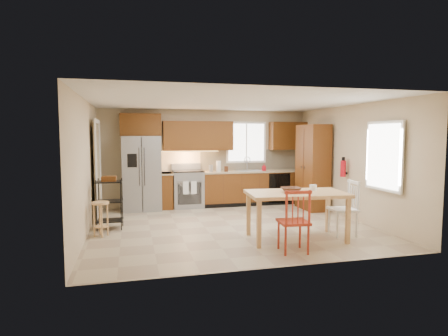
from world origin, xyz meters
The scene contains 33 objects.
floor centered at (0.00, 0.00, 0.00)m, with size 5.50×5.50×0.00m, color tan.
ceiling centered at (0.00, 0.00, 2.50)m, with size 5.50×5.00×0.02m, color silver.
wall_back centered at (0.00, 2.50, 1.25)m, with size 5.50×0.02×2.50m, color #CCB793.
wall_front centered at (0.00, -2.50, 1.25)m, with size 5.50×0.02×2.50m, color #CCB793.
wall_left centered at (-2.75, 0.00, 1.25)m, with size 0.02×5.00×2.50m, color #CCB793.
wall_right centered at (2.75, 0.00, 1.25)m, with size 0.02×5.00×2.50m, color #CCB793.
refrigerator centered at (-1.70, 2.12, 0.91)m, with size 0.92×0.75×1.82m, color gray.
range_stove centered at (-0.55, 2.19, 0.46)m, with size 0.76×0.63×0.92m, color gray.
base_cabinet_narrow centered at (-1.10, 2.20, 0.45)m, with size 0.30×0.60×0.90m, color #613311.
base_cabinet_run centered at (1.29, 2.20, 0.45)m, with size 2.92×0.60×0.90m, color #613311.
dishwasher centered at (1.85, 1.91, 0.45)m, with size 0.60×0.02×0.78m, color black.
backsplash centered at (1.29, 2.48, 1.18)m, with size 2.92×0.03×0.55m, color beige.
upper_over_fridge centered at (-1.70, 2.33, 2.10)m, with size 1.00×0.35×0.55m, color #58320E.
upper_left_block centered at (-0.25, 2.33, 1.83)m, with size 1.80×0.35×0.75m, color #58320E.
upper_right_block centered at (2.25, 2.33, 1.83)m, with size 1.00×0.35×0.75m, color #58320E.
window_back centered at (1.10, 2.48, 1.65)m, with size 1.12×0.04×1.12m, color white.
sink centered at (1.10, 2.20, 0.86)m, with size 0.62×0.46×0.16m, color gray.
undercab_glow centered at (-0.55, 2.30, 1.43)m, with size 1.60×0.30×0.01m, color #FFBF66.
soap_bottle centered at (1.48, 2.10, 1.00)m, with size 0.09×0.09×0.19m, color red.
paper_towel centered at (0.25, 2.15, 1.04)m, with size 0.12×0.12×0.28m, color white.
canister_steel centered at (0.05, 2.15, 0.99)m, with size 0.11×0.11×0.18m, color gray.
canister_wood centered at (0.45, 2.12, 0.97)m, with size 0.10×0.10×0.14m, color #502815.
pantry centered at (2.43, 1.20, 1.05)m, with size 0.50×0.95×2.10m, color #613311.
fire_extinguisher centered at (2.63, 0.15, 1.10)m, with size 0.12×0.12×0.36m, color red.
window_right centered at (2.68, -1.15, 1.45)m, with size 0.04×1.02×1.32m, color white.
doorway centered at (-2.67, 1.30, 1.05)m, with size 0.04×0.95×2.10m, color #8C7A59.
dining_table centered at (0.87, -1.24, 0.42)m, with size 1.71×0.96×0.83m, color #DFAB6F, non-canonical shape.
chair_red centered at (0.52, -1.89, 0.50)m, with size 0.47×0.47×1.00m, color #A12C18, non-canonical shape.
chair_white centered at (1.82, -1.19, 0.50)m, with size 0.47×0.47×1.00m, color white, non-canonical shape.
table_bowl centered at (0.76, -1.24, 0.84)m, with size 0.35×0.35×0.08m, color #502815.
table_jar centered at (1.24, -1.13, 0.87)m, with size 0.14×0.14×0.16m, color white.
bar_stool centered at (-2.50, -0.20, 0.32)m, with size 0.31×0.31×0.64m, color #DFAB6F, non-canonical shape.
utility_cart centered at (-2.37, 0.35, 0.49)m, with size 0.49×0.38×0.99m, color black, non-canonical shape.
Camera 1 is at (-1.94, -7.24, 1.84)m, focal length 30.00 mm.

